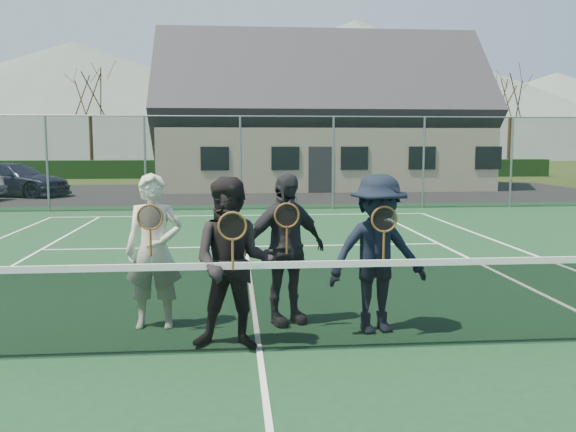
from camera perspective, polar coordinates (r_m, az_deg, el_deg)
name	(u,v)px	position (r m, az deg, el deg)	size (l,w,h in m)	color
ground	(239,194)	(26.16, -4.62, 2.11)	(220.00, 220.00, 0.00)	#2E4217
court_surface	(259,353)	(6.45, -2.69, -12.67)	(30.00, 30.00, 0.02)	#14381E
tarmac_carpark	(144,194)	(26.43, -13.33, 2.00)	(40.00, 12.00, 0.01)	black
hedge_row	(237,169)	(38.11, -4.82, 4.43)	(40.00, 1.20, 1.10)	black
hill_west	(76,99)	(104.28, -19.23, 10.26)	(110.00, 110.00, 18.00)	#53645B
hill_centre	(355,89)	(103.46, 6.24, 11.74)	(120.00, 120.00, 22.00)	slate
hill_east	(555,114)	(115.29, 23.74, 8.71)	(90.00, 90.00, 14.00)	slate
car_c	(14,180)	(27.06, -24.23, 3.11)	(1.88, 4.63, 1.34)	#1B1E37
court_markings	(259,351)	(6.44, -2.69, -12.55)	(11.03, 23.83, 0.01)	white
tennis_net	(259,303)	(6.29, -2.72, -8.13)	(11.68, 0.08, 1.10)	slate
perimeter_fence	(241,163)	(19.58, -4.46, 4.98)	(30.07, 0.07, 3.02)	slate
clubhouse	(319,105)	(30.42, 2.90, 10.31)	(15.60, 8.20, 7.70)	beige
tree_b	(89,83)	(40.20, -18.13, 11.72)	(3.20, 3.20, 7.77)	#352113
tree_c	(268,85)	(39.30, -1.93, 12.17)	(3.20, 3.20, 7.77)	#3D2716
tree_d	(422,86)	(41.11, 12.44, 11.78)	(3.20, 3.20, 7.77)	#372614
tree_e	(511,87)	(43.28, 20.18, 11.27)	(3.20, 3.20, 7.77)	#382314
player_a	(154,251)	(7.21, -12.43, -3.23)	(0.67, 0.51, 1.80)	beige
player_b	(233,263)	(6.36, -5.18, -4.45)	(0.96, 0.80, 1.80)	black
player_c	(285,249)	(7.21, -0.30, -3.08)	(1.14, 0.82, 1.80)	#26272B
player_d	(378,254)	(6.95, 8.39, -3.53)	(1.26, 0.87, 1.80)	black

